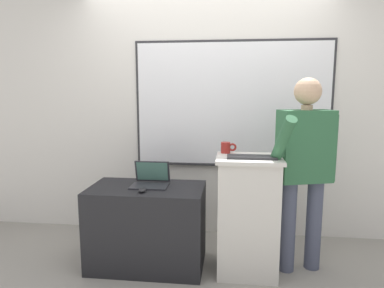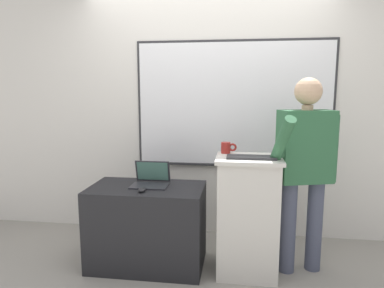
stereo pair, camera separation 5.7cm
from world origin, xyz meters
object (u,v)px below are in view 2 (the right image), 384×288
(lectern_podium, at_px, (247,216))
(coffee_mug, at_px, (227,148))
(side_desk, at_px, (147,226))
(laptop, at_px, (151,178))
(person_presenter, at_px, (305,163))
(wireless_keyboard, at_px, (251,157))
(computer_mouse_by_laptop, at_px, (142,190))

(lectern_podium, height_order, coffee_mug, coffee_mug)
(side_desk, distance_m, laptop, 0.42)
(person_presenter, bearing_deg, laptop, 164.43)
(laptop, relative_size, wireless_keyboard, 0.81)
(lectern_podium, xyz_separation_m, wireless_keyboard, (0.02, -0.06, 0.51))
(laptop, bearing_deg, person_presenter, 0.12)
(lectern_podium, relative_size, person_presenter, 0.61)
(person_presenter, bearing_deg, side_desk, 167.52)
(person_presenter, distance_m, laptop, 1.30)
(laptop, bearing_deg, side_desk, -108.45)
(lectern_podium, xyz_separation_m, laptop, (-0.84, 0.09, 0.27))
(wireless_keyboard, height_order, coffee_mug, coffee_mug)
(wireless_keyboard, bearing_deg, lectern_podium, 106.19)
(lectern_podium, bearing_deg, wireless_keyboard, -73.81)
(coffee_mug, bearing_deg, wireless_keyboard, -45.69)
(person_presenter, height_order, laptop, person_presenter)
(laptop, height_order, coffee_mug, coffee_mug)
(laptop, distance_m, coffee_mug, 0.71)
(lectern_podium, xyz_separation_m, coffee_mug, (-0.19, 0.15, 0.54))
(side_desk, xyz_separation_m, person_presenter, (1.32, 0.07, 0.59))
(lectern_podium, height_order, person_presenter, person_presenter)
(wireless_keyboard, bearing_deg, coffee_mug, 134.31)
(person_presenter, distance_m, coffee_mug, 0.65)
(person_presenter, xyz_separation_m, laptop, (-1.29, -0.00, -0.17))
(lectern_podium, relative_size, computer_mouse_by_laptop, 9.96)
(laptop, xyz_separation_m, computer_mouse_by_laptop, (-0.02, -0.22, -0.04))
(lectern_podium, distance_m, coffee_mug, 0.59)
(side_desk, bearing_deg, coffee_mug, 11.05)
(computer_mouse_by_laptop, xyz_separation_m, coffee_mug, (0.67, 0.28, 0.32))
(person_presenter, distance_m, computer_mouse_by_laptop, 1.35)
(person_presenter, height_order, coffee_mug, person_presenter)
(lectern_podium, xyz_separation_m, person_presenter, (0.45, 0.09, 0.44))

